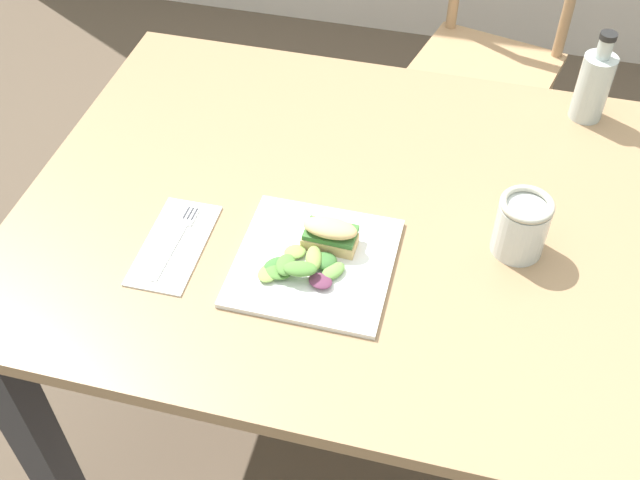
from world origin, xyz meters
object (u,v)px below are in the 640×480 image
object	(u,v)px
fork_on_napkin	(178,236)
bottle_cold_brew	(592,89)
chair_wooden_far	(487,63)
mason_jar_iced_tea	(521,228)
sandwich_half_front	(330,234)
plate_lunch	(314,262)
dining_table	(356,252)

from	to	relation	value
fork_on_napkin	bottle_cold_brew	bearing A→B (deg)	38.10
chair_wooden_far	mason_jar_iced_tea	size ratio (longest dim) A/B	7.57
sandwich_half_front	fork_on_napkin	size ratio (longest dim) A/B	0.53
sandwich_half_front	mason_jar_iced_tea	size ratio (longest dim) A/B	0.86
mason_jar_iced_tea	sandwich_half_front	bearing A→B (deg)	-165.53
fork_on_napkin	bottle_cold_brew	world-z (taller)	bottle_cold_brew
plate_lunch	chair_wooden_far	bearing A→B (deg)	78.72
fork_on_napkin	sandwich_half_front	bearing A→B (deg)	8.98
plate_lunch	sandwich_half_front	world-z (taller)	sandwich_half_front
dining_table	bottle_cold_brew	world-z (taller)	bottle_cold_brew
bottle_cold_brew	fork_on_napkin	bearing A→B (deg)	-141.90
chair_wooden_far	bottle_cold_brew	bearing A→B (deg)	-69.83
plate_lunch	mason_jar_iced_tea	size ratio (longest dim) A/B	2.35
bottle_cold_brew	mason_jar_iced_tea	xyz separation A→B (m)	(-0.11, -0.43, -0.02)
mason_jar_iced_tea	plate_lunch	bearing A→B (deg)	-159.81
dining_table	mason_jar_iced_tea	bearing A→B (deg)	-5.55
dining_table	chair_wooden_far	world-z (taller)	chair_wooden_far
chair_wooden_far	mason_jar_iced_tea	distance (m)	1.09
chair_wooden_far	sandwich_half_front	world-z (taller)	chair_wooden_far
plate_lunch	fork_on_napkin	world-z (taller)	plate_lunch
fork_on_napkin	plate_lunch	bearing A→B (deg)	0.26
sandwich_half_front	chair_wooden_far	bearing A→B (deg)	79.18
bottle_cold_brew	mason_jar_iced_tea	world-z (taller)	bottle_cold_brew
plate_lunch	dining_table	bearing A→B (deg)	73.25
chair_wooden_far	dining_table	bearing A→B (deg)	-100.43
dining_table	chair_wooden_far	size ratio (longest dim) A/B	1.44
dining_table	mason_jar_iced_tea	distance (m)	0.34
chair_wooden_far	plate_lunch	bearing A→B (deg)	-101.28
chair_wooden_far	bottle_cold_brew	world-z (taller)	bottle_cold_brew
bottle_cold_brew	mason_jar_iced_tea	size ratio (longest dim) A/B	1.73
dining_table	bottle_cold_brew	xyz separation A→B (m)	(0.40, 0.40, 0.19)
mason_jar_iced_tea	dining_table	bearing A→B (deg)	174.45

